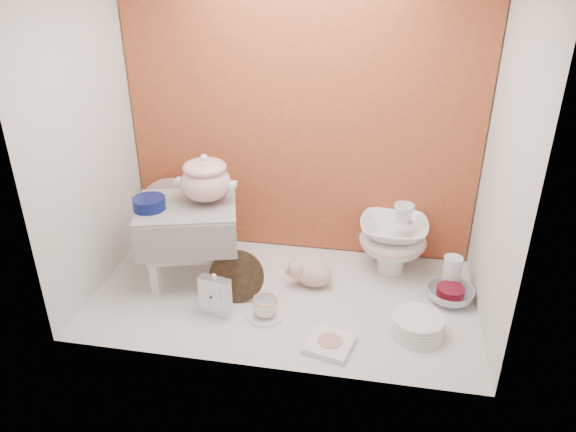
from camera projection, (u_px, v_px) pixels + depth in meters
name	position (u px, v px, depth m)	size (l,w,h in m)	color
ground	(283.00, 296.00, 2.63)	(1.80, 1.80, 0.00)	silver
niche_shell	(290.00, 94.00, 2.37)	(1.86, 1.03, 1.53)	#B2522C
step_stool	(190.00, 242.00, 2.68)	(0.46, 0.40, 0.41)	silver
soup_tureen	(205.00, 178.00, 2.57)	(0.28, 0.28, 0.24)	white
cobalt_bowl	(149.00, 203.00, 2.54)	(0.15, 0.15, 0.06)	#0A144F
floral_platter	(173.00, 212.00, 3.01)	(0.38, 0.06, 0.38)	white
blue_white_vase	(199.00, 229.00, 2.99)	(0.22, 0.22, 0.23)	white
lacquer_tray	(237.00, 276.00, 2.55)	(0.26, 0.08, 0.25)	black
mantel_clock	(215.00, 295.00, 2.45)	(0.14, 0.05, 0.21)	silver
plush_pig	(314.00, 274.00, 2.68)	(0.23, 0.16, 0.14)	#CB9C8F
teacup_saucer	(265.00, 316.00, 2.48)	(0.16, 0.16, 0.01)	white
gold_rim_teacup	(265.00, 307.00, 2.46)	(0.12, 0.12, 0.09)	white
lattice_dish	(330.00, 344.00, 2.30)	(0.19, 0.19, 0.03)	white
dinner_plate_stack	(418.00, 325.00, 2.35)	(0.24, 0.24, 0.09)	white
crystal_bowl	(450.00, 295.00, 2.58)	(0.22, 0.22, 0.07)	silver
clear_glass_vase	(451.00, 274.00, 2.64)	(0.09, 0.09, 0.18)	silver
porcelain_tower	(393.00, 238.00, 2.75)	(0.34, 0.34, 0.38)	white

